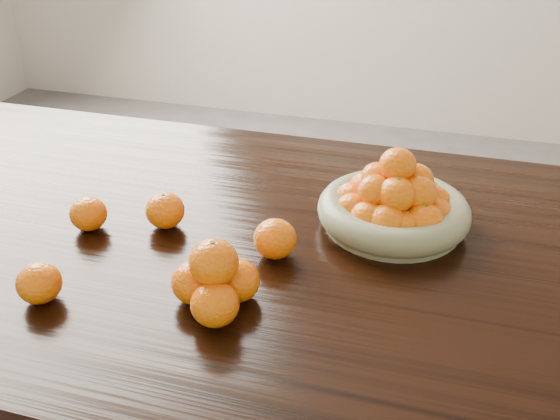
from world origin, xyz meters
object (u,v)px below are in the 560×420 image
(fruit_bowl, at_px, (394,204))
(loose_orange_0, at_px, (165,210))
(dining_table, at_px, (274,278))
(orange_pyramid, at_px, (215,282))

(fruit_bowl, relative_size, loose_orange_0, 3.88)
(dining_table, relative_size, loose_orange_0, 26.10)
(dining_table, distance_m, loose_orange_0, 0.25)
(dining_table, height_order, loose_orange_0, loose_orange_0)
(fruit_bowl, xyz_separation_m, orange_pyramid, (-0.24, -0.34, 0.00))
(orange_pyramid, distance_m, loose_orange_0, 0.28)
(fruit_bowl, height_order, loose_orange_0, fruit_bowl)
(dining_table, height_order, fruit_bowl, fruit_bowl)
(fruit_bowl, bearing_deg, loose_orange_0, -163.47)
(dining_table, xyz_separation_m, loose_orange_0, (-0.22, -0.01, 0.13))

